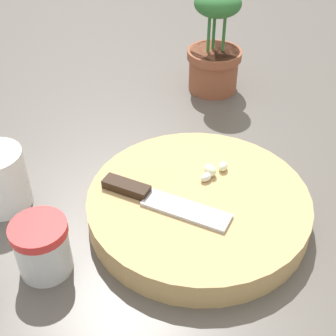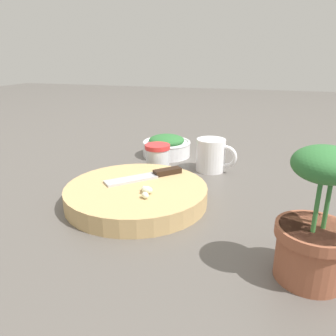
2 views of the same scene
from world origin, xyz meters
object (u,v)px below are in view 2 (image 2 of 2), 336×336
cutting_board (136,194)px  herb_bowl (167,146)px  garlic_cloves (146,191)px  potted_herb (315,227)px  chef_knife (149,175)px  spice_jar (158,157)px  coffee_mug (212,155)px

cutting_board → herb_bowl: 0.36m
garlic_cloves → potted_herb: bearing=66.7°
garlic_cloves → chef_knife: bearing=-163.8°
garlic_cloves → cutting_board: bearing=-134.3°
cutting_board → spice_jar: (-0.21, -0.02, 0.02)m
chef_knife → potted_herb: size_ratio=0.77×
chef_knife → herb_bowl: herb_bowl is taller
cutting_board → garlic_cloves: size_ratio=5.73×
spice_jar → coffee_mug: coffee_mug is taller
garlic_cloves → potted_herb: potted_herb is taller
cutting_board → chef_knife: 0.06m
herb_bowl → potted_herb: bearing=36.1°
cutting_board → herb_bowl: size_ratio=2.02×
garlic_cloves → spice_jar: bearing=-166.3°
cutting_board → coffee_mug: size_ratio=2.70×
chef_knife → coffee_mug: (-0.20, 0.11, 0.00)m
chef_knife → herb_bowl: size_ratio=1.00×
herb_bowl → coffee_mug: bearing=58.7°
coffee_mug → potted_herb: (0.42, 0.22, 0.04)m
garlic_cloves → potted_herb: 0.33m
cutting_board → potted_herb: potted_herb is taller
cutting_board → potted_herb: (0.16, 0.33, 0.06)m
cutting_board → chef_knife: (-0.06, 0.01, 0.02)m
coffee_mug → garlic_cloves: bearing=-15.8°
coffee_mug → potted_herb: potted_herb is taller
chef_knife → garlic_cloves: size_ratio=2.85×
chef_knife → spice_jar: 0.16m
garlic_cloves → herb_bowl: (-0.39, -0.08, -0.01)m
chef_knife → coffee_mug: coffee_mug is taller
chef_knife → garlic_cloves: bearing=150.8°
spice_jar → potted_herb: bearing=43.6°
cutting_board → spice_jar: spice_jar is taller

